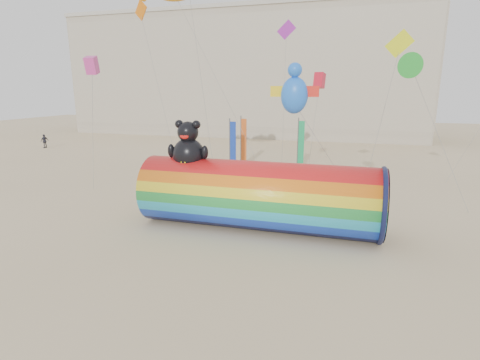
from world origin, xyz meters
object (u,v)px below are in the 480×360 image
(windsock_assembly, at_px, (258,194))
(kite_handler, at_px, (315,201))
(fabric_bundle, at_px, (319,222))
(hotel_building, at_px, (244,75))

(windsock_assembly, height_order, kite_handler, windsock_assembly)
(windsock_assembly, relative_size, fabric_bundle, 5.12)
(hotel_building, distance_m, windsock_assembly, 48.72)
(hotel_building, bearing_deg, windsock_assembly, -73.02)
(hotel_building, height_order, windsock_assembly, hotel_building)
(hotel_building, distance_m, kite_handler, 46.84)
(windsock_assembly, bearing_deg, kite_handler, 48.39)
(windsock_assembly, xyz_separation_m, kite_handler, (2.91, 3.27, -1.16))
(windsock_assembly, bearing_deg, fabric_bundle, 23.62)
(hotel_building, height_order, fabric_bundle, hotel_building)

